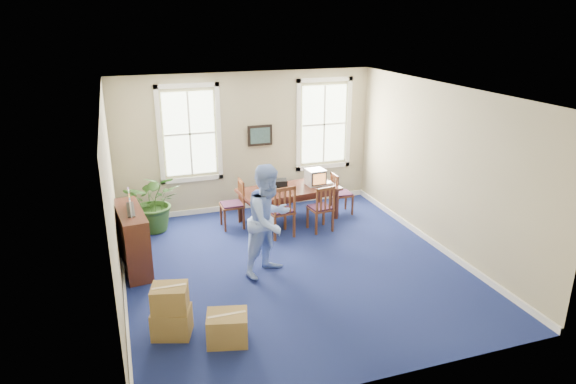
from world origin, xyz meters
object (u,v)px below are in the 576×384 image
object	(u,v)px
credenza	(133,238)
potted_plant	(155,201)
chair_near_left	(280,210)
crt_tv	(315,177)
conference_table	(289,204)
man	(269,220)
cardboard_boxes	(184,303)

from	to	relation	value
credenza	potted_plant	xyz separation A→B (m)	(0.54, 1.63, 0.08)
credenza	potted_plant	size ratio (longest dim) A/B	1.13
chair_near_left	potted_plant	size ratio (longest dim) A/B	0.86
crt_tv	credenza	size ratio (longest dim) A/B	0.29
conference_table	crt_tv	bearing A→B (deg)	-2.78
man	credenza	world-z (taller)	man
chair_near_left	potted_plant	distance (m)	2.67
chair_near_left	man	distance (m)	1.69
crt_tv	cardboard_boxes	xyz separation A→B (m)	(-3.46, -3.56, -0.51)
chair_near_left	cardboard_boxes	world-z (taller)	chair_near_left
conference_table	credenza	distance (m)	3.65
conference_table	potted_plant	size ratio (longest dim) A/B	1.69
conference_table	chair_near_left	size ratio (longest dim) A/B	1.95
credenza	potted_plant	bearing A→B (deg)	65.91
chair_near_left	credenza	distance (m)	3.01
chair_near_left	potted_plant	xyz separation A→B (m)	(-2.42, 1.11, 0.09)
conference_table	credenza	size ratio (longest dim) A/B	1.50
potted_plant	cardboard_boxes	world-z (taller)	potted_plant
chair_near_left	cardboard_boxes	distance (m)	3.63
conference_table	man	xyz separation A→B (m)	(-1.13, -2.24, 0.63)
crt_tv	credenza	world-z (taller)	credenza
chair_near_left	man	world-z (taller)	man
conference_table	credenza	xyz separation A→B (m)	(-3.41, -1.27, 0.20)
crt_tv	cardboard_boxes	distance (m)	4.99
conference_table	crt_tv	xyz separation A→B (m)	(0.65, 0.05, 0.55)
man	credenza	xyz separation A→B (m)	(-2.28, 0.97, -0.43)
chair_near_left	conference_table	bearing A→B (deg)	-127.95
cardboard_boxes	chair_near_left	bearing A→B (deg)	49.49
man	conference_table	bearing A→B (deg)	32.07
credenza	man	bearing A→B (deg)	-28.76
potted_plant	credenza	bearing A→B (deg)	-108.23
chair_near_left	cardboard_boxes	xyz separation A→B (m)	(-2.36, -2.76, -0.15)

